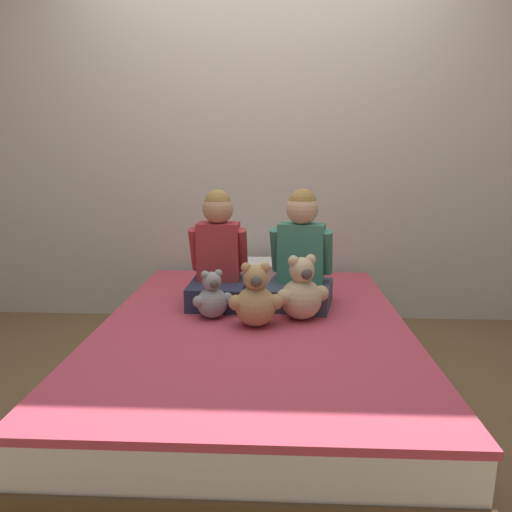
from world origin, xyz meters
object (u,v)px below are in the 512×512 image
object	(u,v)px
child_on_right	(301,258)
pillow_at_headboard	(260,269)
teddy_bear_held_by_left_child	(212,298)
teddy_bear_held_by_right_child	(302,292)
bed	(254,356)
teddy_bear_between_children	(256,299)
child_on_left	(218,257)

from	to	relation	value
child_on_right	pillow_at_headboard	distance (m)	0.61
teddy_bear_held_by_left_child	teddy_bear_held_by_right_child	xyz separation A→B (m)	(0.44, 0.00, 0.03)
bed	teddy_bear_between_children	size ratio (longest dim) A/B	6.40
child_on_left	pillow_at_headboard	world-z (taller)	child_on_left
child_on_left	pillow_at_headboard	distance (m)	0.60
child_on_right	child_on_left	bearing A→B (deg)	-169.05
bed	teddy_bear_held_by_right_child	world-z (taller)	teddy_bear_held_by_right_child
bed	teddy_bear_held_by_right_child	xyz separation A→B (m)	(0.23, 0.05, 0.32)
bed	teddy_bear_held_by_left_child	size ratio (longest dim) A/B	8.08
child_on_right	teddy_bear_between_children	size ratio (longest dim) A/B	2.02
child_on_left	child_on_right	distance (m)	0.45
bed	teddy_bear_held_by_left_child	world-z (taller)	teddy_bear_held_by_left_child
child_on_left	teddy_bear_held_by_right_child	bearing A→B (deg)	-28.01
bed	pillow_at_headboard	world-z (taller)	pillow_at_headboard
bed	teddy_bear_held_by_left_child	distance (m)	0.36
teddy_bear_held_by_right_child	teddy_bear_between_children	xyz separation A→B (m)	(-0.22, -0.10, -0.01)
bed	child_on_right	distance (m)	0.58
bed	pillow_at_headboard	distance (m)	0.85
bed	child_on_left	xyz separation A→B (m)	(-0.21, 0.30, 0.44)
pillow_at_headboard	teddy_bear_held_by_left_child	bearing A→B (deg)	-105.13
child_on_right	teddy_bear_held_by_left_child	size ratio (longest dim) A/B	2.55
child_on_left	teddy_bear_held_by_right_child	world-z (taller)	child_on_left
bed	child_on_left	size ratio (longest dim) A/B	3.20
child_on_right	pillow_at_headboard	world-z (taller)	child_on_right
child_on_right	teddy_bear_held_by_right_child	distance (m)	0.28
child_on_left	teddy_bear_between_children	xyz separation A→B (m)	(0.22, -0.35, -0.12)
child_on_right	pillow_at_headboard	bearing A→B (deg)	125.43
bed	pillow_at_headboard	size ratio (longest dim) A/B	3.32
teddy_bear_held_by_left_child	teddy_bear_between_children	world-z (taller)	teddy_bear_between_children
bed	teddy_bear_held_by_right_child	size ratio (longest dim) A/B	6.09
pillow_at_headboard	teddy_bear_between_children	bearing A→B (deg)	-89.32
teddy_bear_between_children	pillow_at_headboard	xyz separation A→B (m)	(-0.01, 0.88, -0.07)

